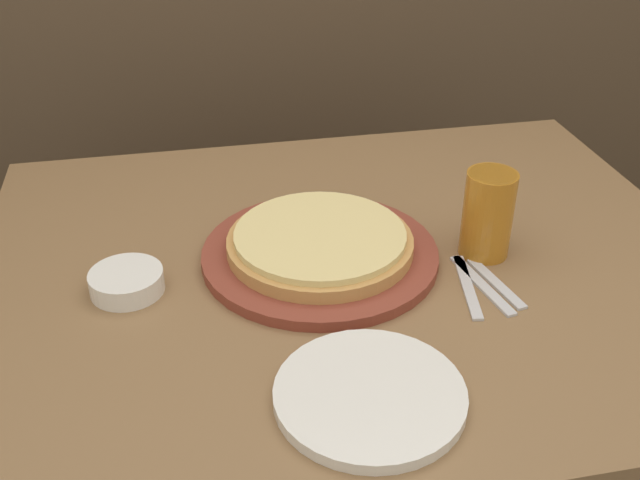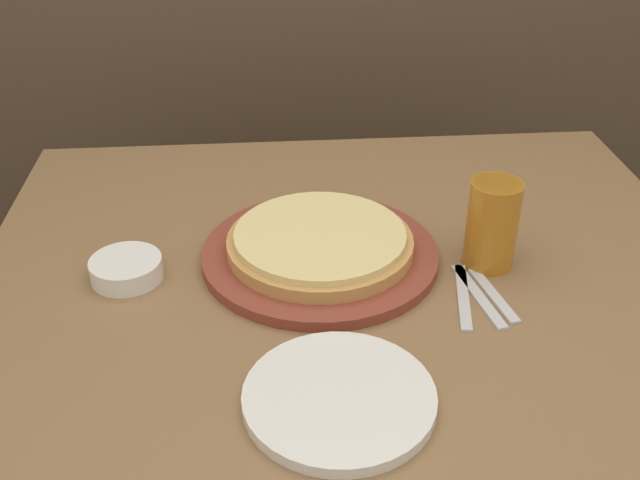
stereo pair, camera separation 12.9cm
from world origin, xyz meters
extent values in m
cube|color=olive|center=(0.00, 0.00, 0.38)|extent=(1.29, 1.04, 0.76)
cylinder|color=brown|center=(-0.05, 0.01, 0.77)|extent=(0.41, 0.41, 0.02)
cylinder|color=tan|center=(-0.05, 0.01, 0.79)|extent=(0.32, 0.32, 0.02)
cylinder|color=#EAD184|center=(-0.05, 0.01, 0.81)|extent=(0.30, 0.30, 0.01)
cylinder|color=#B7701E|center=(0.24, -0.02, 0.84)|extent=(0.09, 0.09, 0.16)
cylinder|color=white|center=(0.24, -0.02, 0.91)|extent=(0.08, 0.08, 0.02)
cylinder|color=white|center=(-0.06, -0.34, 0.77)|extent=(0.26, 0.26, 0.02)
cylinder|color=white|center=(-0.38, -0.02, 0.78)|extent=(0.12, 0.12, 0.04)
cube|color=silver|center=(0.17, -0.12, 0.76)|extent=(0.05, 0.18, 0.00)
cube|color=silver|center=(0.20, -0.12, 0.76)|extent=(0.05, 0.18, 0.00)
cube|color=silver|center=(0.22, -0.12, 0.76)|extent=(0.05, 0.15, 0.00)
camera|label=1|loc=(-0.27, -1.06, 1.47)|focal=42.00mm
camera|label=2|loc=(-0.14, -1.08, 1.47)|focal=42.00mm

